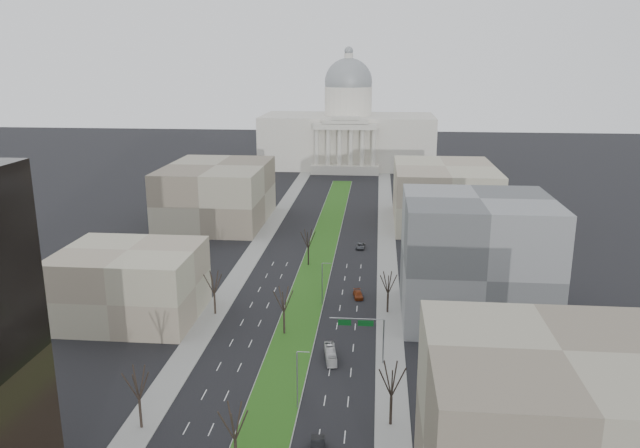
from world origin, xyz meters
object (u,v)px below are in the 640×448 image
Objects in this scene: car_black at (317,448)px; car_red at (358,295)px; car_grey_far at (360,246)px; box_van at (331,354)px.

car_red is at bearing 82.30° from car_black.
car_red is at bearing -85.15° from car_grey_far.
car_grey_far is (2.71, 91.04, -0.16)m from car_black.
car_black is 1.04× the size of car_grey_far.
car_black is at bearing -102.46° from car_red.
box_van is at bearing -88.83° from car_grey_far.
box_van is (-0.34, 26.15, 0.16)m from car_black.
car_red is 29.21m from box_van.
car_black is 55.22m from car_red.
box_van is (-3.05, -64.89, 0.32)m from car_grey_far.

